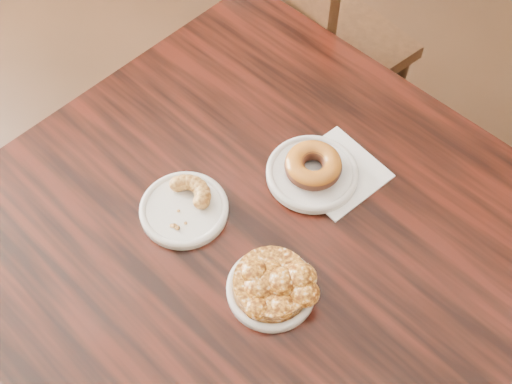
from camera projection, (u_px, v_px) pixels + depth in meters
The scene contains 9 objects.
cafe_table at pixel (255, 316), 1.39m from camera, with size 0.91×0.91×0.75m, color black.
chair_far at pixel (320, 44), 1.74m from camera, with size 0.43×0.43×0.90m, color black, non-canonical shape.
napkin at pixel (336, 172), 1.14m from camera, with size 0.15×0.15×0.00m, color white.
plate_donut at pixel (312, 173), 1.13m from camera, with size 0.16×0.16×0.01m, color silver.
plate_cruller at pixel (184, 210), 1.09m from camera, with size 0.15×0.15×0.01m, color white.
plate_fritter at pixel (271, 289), 1.01m from camera, with size 0.14×0.14×0.01m, color silver.
glazed_donut at pixel (313, 166), 1.11m from camera, with size 0.10×0.10×0.04m, color #975916.
apple_fritter at pixel (272, 282), 0.99m from camera, with size 0.17×0.17×0.04m, color #401B06, non-canonical shape.
cruller_fragment at pixel (183, 204), 1.08m from camera, with size 0.10×0.10×0.03m, color brown, non-canonical shape.
Camera 1 is at (0.05, -0.46, 1.68)m, focal length 45.00 mm.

